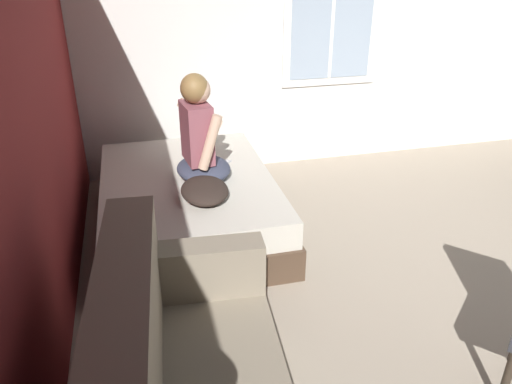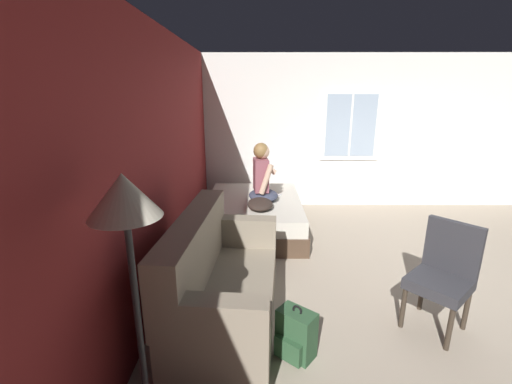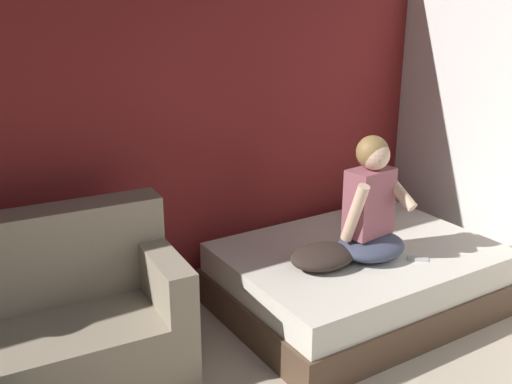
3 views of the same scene
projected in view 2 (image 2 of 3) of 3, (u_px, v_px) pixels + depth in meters
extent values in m
plane|color=tan|center=(436.00, 279.00, 3.92)|extent=(40.00, 40.00, 0.00)
cube|color=maroon|center=(158.00, 163.00, 3.56)|extent=(10.37, 0.16, 2.70)
cube|color=silver|center=(371.00, 133.00, 6.19)|extent=(0.16, 7.41, 2.70)
cube|color=white|center=(351.00, 126.00, 6.07)|extent=(0.02, 1.04, 1.24)
cube|color=#9EB2C6|center=(351.00, 126.00, 6.05)|extent=(0.01, 0.88, 1.08)
cube|color=white|center=(351.00, 126.00, 6.05)|extent=(0.01, 0.04, 1.08)
cube|color=#4C3828|center=(254.00, 221.00, 5.32)|extent=(1.98, 1.45, 0.26)
cube|color=beige|center=(254.00, 207.00, 5.25)|extent=(1.92, 1.41, 0.22)
cube|color=gray|center=(229.00, 302.00, 3.12)|extent=(1.76, 0.93, 0.44)
cube|color=gray|center=(194.00, 249.00, 3.00)|extent=(1.71, 0.37, 0.60)
cube|color=gray|center=(210.00, 320.00, 2.29)|extent=(0.24, 0.81, 0.32)
cube|color=gray|center=(239.00, 231.00, 3.74)|extent=(0.24, 0.81, 0.32)
cylinder|color=#382D23|center=(403.00, 307.00, 3.08)|extent=(0.04, 0.04, 0.40)
cylinder|color=#382D23|center=(450.00, 329.00, 2.80)|extent=(0.04, 0.04, 0.40)
cylinder|color=#382D23|center=(422.00, 291.00, 3.33)|extent=(0.04, 0.04, 0.40)
cylinder|color=#382D23|center=(466.00, 310.00, 3.05)|extent=(0.04, 0.04, 0.40)
cube|color=#333338|center=(439.00, 284.00, 2.99)|extent=(0.65, 0.65, 0.10)
cube|color=#333338|center=(453.00, 247.00, 3.04)|extent=(0.38, 0.35, 0.48)
ellipsoid|color=#383D51|center=(263.00, 195.00, 5.17)|extent=(0.57, 0.50, 0.16)
cube|color=#8C4C56|center=(261.00, 175.00, 5.07)|extent=(0.35, 0.24, 0.48)
cylinder|color=#DBB293|center=(266.00, 179.00, 4.89)|extent=(0.11, 0.22, 0.44)
cylinder|color=#DBB293|center=(265.00, 166.00, 5.21)|extent=(0.13, 0.38, 0.29)
sphere|color=#DBB293|center=(262.00, 152.00, 4.98)|extent=(0.21, 0.21, 0.21)
ellipsoid|color=olive|center=(261.00, 151.00, 4.97)|extent=(0.25, 0.25, 0.23)
cube|color=#2D5133|center=(296.00, 333.00, 2.75)|extent=(0.33, 0.35, 0.40)
cube|color=#2D5133|center=(288.00, 351.00, 2.69)|extent=(0.19, 0.22, 0.18)
torus|color=black|center=(297.00, 310.00, 2.69)|extent=(0.07, 0.08, 0.09)
ellipsoid|color=#2D231E|center=(260.00, 204.00, 4.80)|extent=(0.48, 0.36, 0.14)
cube|color=#B7B7BC|center=(277.00, 195.00, 5.42)|extent=(0.15, 0.15, 0.01)
cylinder|color=black|center=(140.00, 340.00, 1.88)|extent=(0.04, 0.04, 1.45)
cone|color=beige|center=(124.00, 195.00, 1.65)|extent=(0.36, 0.36, 0.22)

